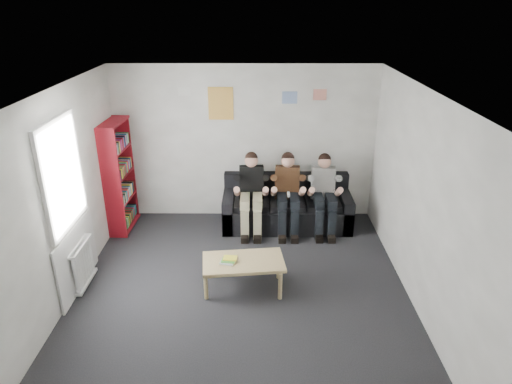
# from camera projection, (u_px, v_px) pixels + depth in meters

# --- Properties ---
(room_shell) EXTENTS (5.00, 5.00, 5.00)m
(room_shell) POSITION_uv_depth(u_px,v_px,m) (240.00, 204.00, 5.61)
(room_shell) COLOR black
(room_shell) RESTS_ON ground
(sofa) EXTENTS (2.18, 0.89, 0.84)m
(sofa) POSITION_uv_depth(u_px,v_px,m) (286.00, 208.00, 7.93)
(sofa) COLOR black
(sofa) RESTS_ON ground
(bookshelf) EXTENTS (0.28, 0.84, 1.87)m
(bookshelf) POSITION_uv_depth(u_px,v_px,m) (120.00, 176.00, 7.61)
(bookshelf) COLOR maroon
(bookshelf) RESTS_ON ground
(coffee_table) EXTENTS (1.09, 0.60, 0.43)m
(coffee_table) POSITION_uv_depth(u_px,v_px,m) (243.00, 264.00, 6.14)
(coffee_table) COLOR tan
(coffee_table) RESTS_ON ground
(game_cases) EXTENTS (0.22, 0.19, 0.04)m
(game_cases) POSITION_uv_depth(u_px,v_px,m) (228.00, 260.00, 6.09)
(game_cases) COLOR silver
(game_cases) RESTS_ON coffee_table
(person_left) EXTENTS (0.41, 0.88, 1.34)m
(person_left) POSITION_uv_depth(u_px,v_px,m) (251.00, 194.00, 7.61)
(person_left) COLOR black
(person_left) RESTS_ON sofa
(person_middle) EXTENTS (0.41, 0.88, 1.33)m
(person_middle) POSITION_uv_depth(u_px,v_px,m) (288.00, 194.00, 7.61)
(person_middle) COLOR #4C3119
(person_middle) RESTS_ON sofa
(person_right) EXTENTS (0.40, 0.86, 1.31)m
(person_right) POSITION_uv_depth(u_px,v_px,m) (324.00, 194.00, 7.61)
(person_right) COLOR white
(person_right) RESTS_ON sofa
(radiator) EXTENTS (0.10, 0.64, 0.60)m
(radiator) POSITION_uv_depth(u_px,v_px,m) (83.00, 264.00, 6.19)
(radiator) COLOR white
(radiator) RESTS_ON ground
(window) EXTENTS (0.05, 1.30, 2.36)m
(window) POSITION_uv_depth(u_px,v_px,m) (70.00, 219.00, 5.93)
(window) COLOR white
(window) RESTS_ON room_shell
(poster_large) EXTENTS (0.42, 0.01, 0.55)m
(poster_large) POSITION_uv_depth(u_px,v_px,m) (221.00, 104.00, 7.62)
(poster_large) COLOR #D7D34C
(poster_large) RESTS_ON room_shell
(poster_blue) EXTENTS (0.25, 0.01, 0.20)m
(poster_blue) POSITION_uv_depth(u_px,v_px,m) (290.00, 98.00, 7.57)
(poster_blue) COLOR #427FE1
(poster_blue) RESTS_ON room_shell
(poster_pink) EXTENTS (0.22, 0.01, 0.18)m
(poster_pink) POSITION_uv_depth(u_px,v_px,m) (320.00, 95.00, 7.55)
(poster_pink) COLOR #DD45AC
(poster_pink) RESTS_ON room_shell
(poster_sign) EXTENTS (0.20, 0.01, 0.14)m
(poster_sign) POSITION_uv_depth(u_px,v_px,m) (184.00, 91.00, 7.54)
(poster_sign) COLOR white
(poster_sign) RESTS_ON room_shell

